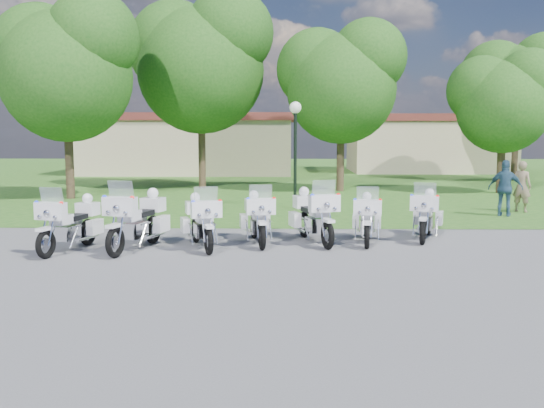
{
  "coord_description": "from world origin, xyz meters",
  "views": [
    {
      "loc": [
        0.6,
        -14.59,
        2.81
      ],
      "look_at": [
        0.27,
        1.2,
        0.95
      ],
      "focal_mm": 40.0,
      "sensor_mm": 36.0,
      "label": 1
    }
  ],
  "objects_px": {
    "bystander_c": "(505,188)",
    "bystander_a": "(522,187)",
    "motorcycle_4": "(313,215)",
    "motorcycle_3": "(257,218)",
    "lamp_post": "(295,128)",
    "motorcycle_0": "(71,223)",
    "motorcycle_1": "(138,220)",
    "motorcycle_2": "(201,221)",
    "motorcycle_5": "(367,218)",
    "motorcycle_6": "(427,214)"
  },
  "relations": [
    {
      "from": "motorcycle_1",
      "to": "lamp_post",
      "type": "bearing_deg",
      "value": -101.35
    },
    {
      "from": "motorcycle_3",
      "to": "lamp_post",
      "type": "relative_size",
      "value": 0.59
    },
    {
      "from": "bystander_a",
      "to": "bystander_c",
      "type": "distance_m",
      "value": 1.48
    },
    {
      "from": "motorcycle_0",
      "to": "motorcycle_4",
      "type": "xyz_separation_m",
      "value": [
        5.86,
        1.25,
        0.03
      ]
    },
    {
      "from": "motorcycle_5",
      "to": "lamp_post",
      "type": "height_order",
      "value": "lamp_post"
    },
    {
      "from": "motorcycle_5",
      "to": "bystander_c",
      "type": "xyz_separation_m",
      "value": [
        5.32,
        4.97,
        0.32
      ]
    },
    {
      "from": "motorcycle_0",
      "to": "bystander_c",
      "type": "xyz_separation_m",
      "value": [
        12.55,
        6.24,
        0.28
      ]
    },
    {
      "from": "motorcycle_2",
      "to": "motorcycle_4",
      "type": "distance_m",
      "value": 2.91
    },
    {
      "from": "motorcycle_4",
      "to": "motorcycle_2",
      "type": "bearing_deg",
      "value": -1.04
    },
    {
      "from": "motorcycle_0",
      "to": "motorcycle_6",
      "type": "xyz_separation_m",
      "value": [
        8.9,
        1.84,
        -0.01
      ]
    },
    {
      "from": "motorcycle_2",
      "to": "motorcycle_5",
      "type": "relative_size",
      "value": 1.01
    },
    {
      "from": "lamp_post",
      "to": "motorcycle_6",
      "type": "bearing_deg",
      "value": -62.27
    },
    {
      "from": "lamp_post",
      "to": "bystander_c",
      "type": "bearing_deg",
      "value": -16.26
    },
    {
      "from": "motorcycle_4",
      "to": "motorcycle_3",
      "type": "bearing_deg",
      "value": -10.75
    },
    {
      "from": "motorcycle_3",
      "to": "lamp_post",
      "type": "xyz_separation_m",
      "value": [
        1.09,
        7.2,
        2.34
      ]
    },
    {
      "from": "motorcycle_1",
      "to": "motorcycle_4",
      "type": "bearing_deg",
      "value": -151.66
    },
    {
      "from": "motorcycle_1",
      "to": "motorcycle_5",
      "type": "bearing_deg",
      "value": -154.72
    },
    {
      "from": "motorcycle_0",
      "to": "bystander_a",
      "type": "relative_size",
      "value": 1.28
    },
    {
      "from": "bystander_a",
      "to": "motorcycle_4",
      "type": "bearing_deg",
      "value": 79.5
    },
    {
      "from": "motorcycle_0",
      "to": "motorcycle_4",
      "type": "height_order",
      "value": "motorcycle_4"
    },
    {
      "from": "motorcycle_3",
      "to": "motorcycle_4",
      "type": "relative_size",
      "value": 0.96
    },
    {
      "from": "motorcycle_2",
      "to": "motorcycle_1",
      "type": "bearing_deg",
      "value": -8.23
    },
    {
      "from": "motorcycle_6",
      "to": "bystander_c",
      "type": "bearing_deg",
      "value": -111.66
    },
    {
      "from": "bystander_c",
      "to": "bystander_a",
      "type": "bearing_deg",
      "value": -106.48
    },
    {
      "from": "bystander_a",
      "to": "bystander_c",
      "type": "xyz_separation_m",
      "value": [
        -0.98,
        -1.12,
        0.04
      ]
    },
    {
      "from": "motorcycle_6",
      "to": "lamp_post",
      "type": "bearing_deg",
      "value": -44.22
    },
    {
      "from": "motorcycle_2",
      "to": "bystander_c",
      "type": "relative_size",
      "value": 1.19
    },
    {
      "from": "motorcycle_6",
      "to": "bystander_a",
      "type": "height_order",
      "value": "bystander_a"
    },
    {
      "from": "bystander_a",
      "to": "bystander_c",
      "type": "bearing_deg",
      "value": 89.88
    },
    {
      "from": "motorcycle_5",
      "to": "lamp_post",
      "type": "bearing_deg",
      "value": -69.05
    },
    {
      "from": "motorcycle_0",
      "to": "motorcycle_2",
      "type": "distance_m",
      "value": 3.08
    },
    {
      "from": "motorcycle_3",
      "to": "motorcycle_4",
      "type": "distance_m",
      "value": 1.45
    },
    {
      "from": "motorcycle_4",
      "to": "motorcycle_6",
      "type": "relative_size",
      "value": 1.08
    },
    {
      "from": "motorcycle_2",
      "to": "lamp_post",
      "type": "relative_size",
      "value": 0.57
    },
    {
      "from": "motorcycle_0",
      "to": "motorcycle_1",
      "type": "height_order",
      "value": "motorcycle_1"
    },
    {
      "from": "motorcycle_2",
      "to": "bystander_a",
      "type": "bearing_deg",
      "value": -165.0
    },
    {
      "from": "motorcycle_0",
      "to": "bystander_a",
      "type": "bearing_deg",
      "value": -137.33
    },
    {
      "from": "lamp_post",
      "to": "bystander_a",
      "type": "distance_m",
      "value": 8.35
    },
    {
      "from": "motorcycle_0",
      "to": "bystander_c",
      "type": "relative_size",
      "value": 1.23
    },
    {
      "from": "motorcycle_0",
      "to": "motorcycle_4",
      "type": "distance_m",
      "value": 5.99
    },
    {
      "from": "motorcycle_4",
      "to": "motorcycle_5",
      "type": "height_order",
      "value": "motorcycle_4"
    },
    {
      "from": "lamp_post",
      "to": "bystander_c",
      "type": "relative_size",
      "value": 2.08
    },
    {
      "from": "motorcycle_4",
      "to": "bystander_c",
      "type": "distance_m",
      "value": 8.36
    },
    {
      "from": "lamp_post",
      "to": "bystander_c",
      "type": "xyz_separation_m",
      "value": [
        7.05,
        -2.06,
        -2.05
      ]
    },
    {
      "from": "motorcycle_4",
      "to": "bystander_a",
      "type": "relative_size",
      "value": 1.33
    },
    {
      "from": "motorcycle_4",
      "to": "bystander_c",
      "type": "bearing_deg",
      "value": -160.02
    },
    {
      "from": "motorcycle_2",
      "to": "motorcycle_3",
      "type": "height_order",
      "value": "motorcycle_2"
    },
    {
      "from": "motorcycle_3",
      "to": "motorcycle_1",
      "type": "bearing_deg",
      "value": 8.15
    },
    {
      "from": "motorcycle_5",
      "to": "bystander_a",
      "type": "relative_size",
      "value": 1.24
    },
    {
      "from": "motorcycle_4",
      "to": "lamp_post",
      "type": "height_order",
      "value": "lamp_post"
    }
  ]
}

